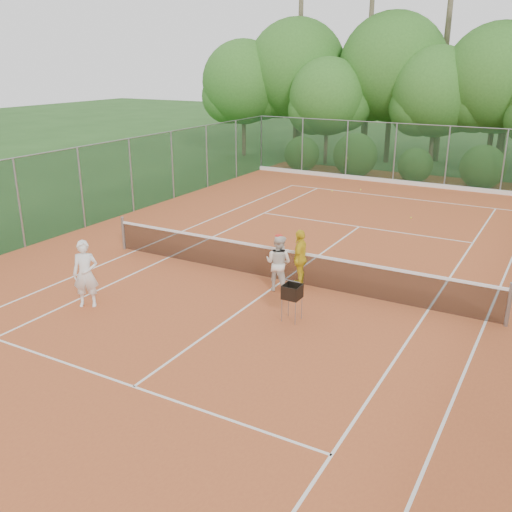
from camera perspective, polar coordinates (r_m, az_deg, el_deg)
The scene contains 14 objects.
ground at distance 16.34m, azimuth 2.71°, elevation -2.57°, with size 120.00×120.00×0.00m, color #244C1B.
clay_court at distance 16.33m, azimuth 2.71°, elevation -2.53°, with size 18.00×36.00×0.02m, color #B7562A.
tennis_net at distance 16.15m, azimuth 2.73°, elevation -0.81°, with size 11.97×0.10×1.10m.
player_white at distance 15.01m, azimuth -16.67°, elevation -1.72°, with size 0.64×0.42×1.75m, color white.
player_center_grp at distance 15.42m, azimuth 2.26°, elevation -0.67°, with size 0.78×0.61×1.60m.
player_yellow at distance 15.74m, azimuth 4.43°, elevation -0.21°, with size 0.96×0.40×1.63m, color yellow.
ball_hopper at distance 13.66m, azimuth 3.64°, elevation -3.65°, with size 0.40×0.40×0.92m.
stray_ball_a at distance 27.72m, azimuth 7.62°, elevation 6.48°, with size 0.07×0.07×0.07m, color yellow.
stray_ball_b at distance 28.20m, azimuth 10.43°, elevation 6.55°, with size 0.07×0.07×0.07m, color #D0E936.
stray_ball_c at distance 23.54m, azimuth 15.24°, elevation 3.71°, with size 0.07×0.07×0.07m, color yellow.
court_markings at distance 16.33m, azimuth 2.71°, elevation -2.49°, with size 11.03×23.83×0.01m.
fence_back at distance 29.73m, azimuth 16.11°, elevation 9.64°, with size 18.07×0.07×3.00m.
fence_left at distance 20.38m, azimuth -22.61°, elevation 4.85°, with size 0.07×33.07×3.00m.
tropical_treeline at distance 34.25m, azimuth 21.31°, elevation 16.33°, with size 32.10×8.49×15.03m.
Camera 1 is at (6.78, -13.59, 6.02)m, focal length 40.00 mm.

